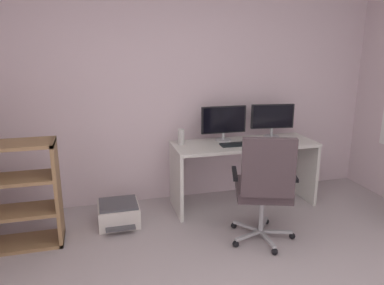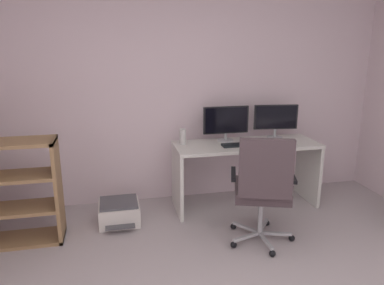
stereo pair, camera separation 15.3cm
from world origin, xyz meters
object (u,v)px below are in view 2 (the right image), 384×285
at_px(computer_mouse, 261,142).
at_px(printer, 119,212).
at_px(monitor_secondary, 276,119).
at_px(desktop_speaker, 183,137).
at_px(monitor_main, 226,121).
at_px(desk, 246,159).
at_px(office_chair, 263,186).
at_px(keyboard, 238,145).

bearing_deg(computer_mouse, printer, 173.01).
distance_m(monitor_secondary, printer, 2.02).
relative_size(monitor_secondary, desktop_speaker, 2.94).
height_order(computer_mouse, desktop_speaker, desktop_speaker).
distance_m(monitor_main, printer, 1.50).
relative_size(desk, monitor_secondary, 3.18).
xyz_separation_m(office_chair, printer, (-1.25, 0.74, -0.47)).
bearing_deg(computer_mouse, office_chair, -120.41).
distance_m(desk, monitor_main, 0.48).
height_order(keyboard, computer_mouse, computer_mouse).
relative_size(monitor_main, desktop_speaker, 3.01).
bearing_deg(computer_mouse, monitor_main, 139.33).
bearing_deg(computer_mouse, keyboard, 175.42).
bearing_deg(monitor_secondary, desktop_speaker, -177.50).
bearing_deg(printer, office_chair, -30.57).
bearing_deg(printer, desktop_speaker, 17.40).
bearing_deg(monitor_secondary, desk, -159.78).
distance_m(computer_mouse, office_chair, 0.87).
distance_m(monitor_main, monitor_secondary, 0.59).
height_order(monitor_secondary, desktop_speaker, monitor_secondary).
bearing_deg(monitor_secondary, office_chair, -118.96).
bearing_deg(office_chair, monitor_secondary, 61.04).
relative_size(office_chair, printer, 2.25).
height_order(monitor_secondary, office_chair, monitor_secondary).
bearing_deg(office_chair, desk, 79.44).
distance_m(desk, monitor_secondary, 0.59).
distance_m(keyboard, printer, 1.43).
distance_m(monitor_main, desktop_speaker, 0.52).
distance_m(monitor_secondary, office_chair, 1.21).
bearing_deg(keyboard, monitor_secondary, 24.61).
relative_size(desk, desktop_speaker, 9.34).
relative_size(monitor_secondary, computer_mouse, 5.00).
height_order(desk, office_chair, office_chair).
xyz_separation_m(computer_mouse, printer, (-1.56, -0.06, -0.64)).
xyz_separation_m(monitor_main, computer_mouse, (0.34, -0.21, -0.21)).
xyz_separation_m(desk, desktop_speaker, (-0.69, 0.10, 0.27)).
height_order(computer_mouse, office_chair, office_chair).
height_order(desktop_speaker, printer, desktop_speaker).
bearing_deg(desk, keyboard, -146.52).
bearing_deg(desktop_speaker, monitor_main, 5.45).
xyz_separation_m(desktop_speaker, printer, (-0.72, -0.22, -0.71)).
xyz_separation_m(keyboard, office_chair, (-0.03, -0.78, -0.16)).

